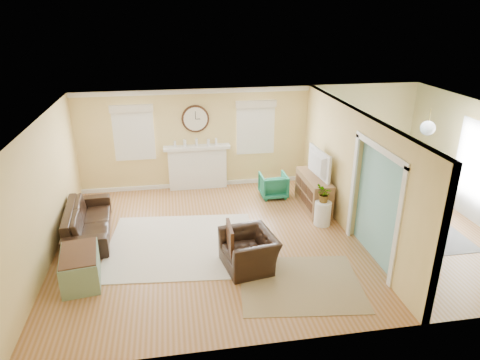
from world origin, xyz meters
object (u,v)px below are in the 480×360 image
object	(u,v)px
sofa	(88,221)
green_chair	(273,185)
eames_chair	(249,251)
dining_table	(399,212)
credenza	(313,192)

from	to	relation	value
sofa	green_chair	xyz separation A→B (m)	(4.29, 1.28, -0.02)
eames_chair	dining_table	xyz separation A→B (m)	(3.57, 1.09, -0.03)
eames_chair	dining_table	bearing A→B (deg)	96.94
sofa	green_chair	size ratio (longest dim) A/B	3.29
eames_chair	sofa	bearing A→B (deg)	-129.21
sofa	eames_chair	size ratio (longest dim) A/B	2.16
credenza	green_chair	bearing A→B (deg)	135.01
eames_chair	credenza	xyz separation A→B (m)	(1.97, 2.22, 0.07)
eames_chair	dining_table	world-z (taller)	eames_chair
dining_table	sofa	bearing A→B (deg)	80.72
credenza	dining_table	xyz separation A→B (m)	(1.60, -1.12, -0.10)
eames_chair	green_chair	size ratio (longest dim) A/B	1.52
green_chair	dining_table	xyz separation A→B (m)	(2.38, -1.91, -0.01)
sofa	green_chair	world-z (taller)	sofa
eames_chair	credenza	world-z (taller)	credenza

